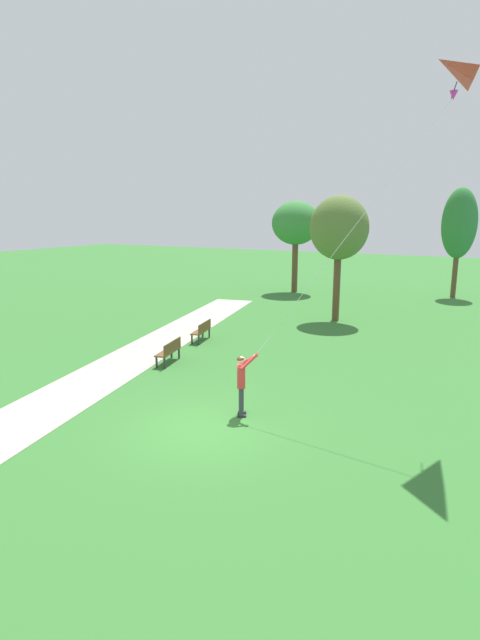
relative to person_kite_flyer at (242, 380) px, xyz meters
The scene contains 9 objects.
ground_plane 1.70m from the person_kite_flyer, 112.95° to the right, with size 120.00×120.00×0.00m, color #33702D.
walkway_path 6.11m from the person_kite_flyer, behind, with size 2.40×32.00×0.02m, color #B7AD99.
person_kite_flyer is the anchor object (origin of this frame).
flying_kite 9.02m from the person_kite_flyer, 28.71° to the left, with size 4.45×3.11×7.31m.
park_bench_near_walkway 5.68m from the person_kite_flyer, 147.08° to the left, with size 0.74×1.56×0.88m.
park_bench_far_walkway 8.52m from the person_kite_flyer, 130.13° to the left, with size 0.74×1.56×0.88m.
tree_treeline_right 14.13m from the person_kite_flyer, 96.65° to the left, with size 3.05×2.67×6.50m.
tree_treeline_left 25.10m from the person_kite_flyer, 82.64° to the left, with size 2.24×1.95×7.27m.
tree_horizon_far 23.06m from the person_kite_flyer, 108.46° to the left, with size 3.39×3.36×6.45m.
Camera 1 is at (6.64, -10.26, 5.57)m, focal length 27.67 mm.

